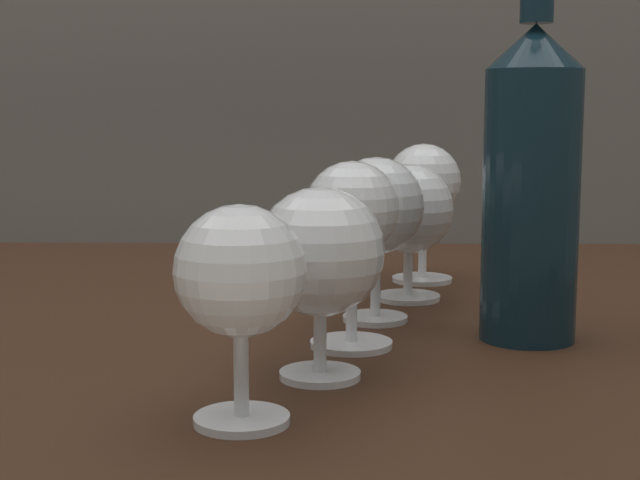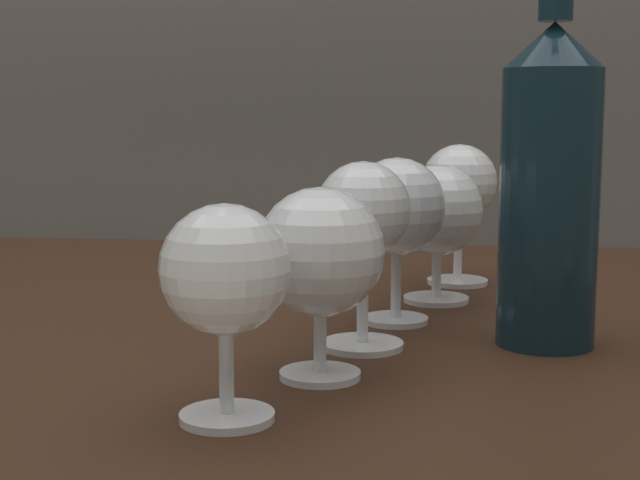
# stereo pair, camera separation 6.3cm
# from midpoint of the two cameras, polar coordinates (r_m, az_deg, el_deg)

# --- Properties ---
(dining_table) EXTENTS (1.22, 0.87, 0.77)m
(dining_table) POSITION_cam_midpoint_polar(r_m,az_deg,el_deg) (0.91, -10.57, -10.55)
(dining_table) COLOR #382114
(dining_table) RESTS_ON ground_plane
(wine_glass_pinot) EXTENTS (0.08, 0.08, 0.13)m
(wine_glass_pinot) POSITION_cam_midpoint_polar(r_m,az_deg,el_deg) (0.54, -8.24, -2.14)
(wine_glass_pinot) COLOR white
(wine_glass_pinot) RESTS_ON dining_table
(wine_glass_chardonnay) EXTENTS (0.09, 0.09, 0.13)m
(wine_glass_chardonnay) POSITION_cam_midpoint_polar(r_m,az_deg,el_deg) (0.63, -2.86, -0.78)
(wine_glass_chardonnay) COLOR white
(wine_glass_chardonnay) RESTS_ON dining_table
(wine_glass_rose) EXTENTS (0.07, 0.07, 0.15)m
(wine_glass_rose) POSITION_cam_midpoint_polar(r_m,az_deg,el_deg) (0.71, -0.56, 1.56)
(wine_glass_rose) COLOR white
(wine_glass_rose) RESTS_ON dining_table
(wine_glass_amber) EXTENTS (0.08, 0.08, 0.14)m
(wine_glass_amber) POSITION_cam_midpoint_polar(r_m,az_deg,el_deg) (0.80, 1.21, 1.93)
(wine_glass_amber) COLOR white
(wine_glass_amber) RESTS_ON dining_table
(wine_glass_port) EXTENTS (0.09, 0.09, 0.13)m
(wine_glass_port) POSITION_cam_midpoint_polar(r_m,az_deg,el_deg) (0.90, 3.46, 1.68)
(wine_glass_port) COLOR white
(wine_glass_port) RESTS_ON dining_table
(wine_glass_cabernet) EXTENTS (0.08, 0.08, 0.15)m
(wine_glass_cabernet) POSITION_cam_midpoint_polar(r_m,az_deg,el_deg) (1.00, 4.55, 3.32)
(wine_glass_cabernet) COLOR white
(wine_glass_cabernet) RESTS_ON dining_table
(wine_bottle) EXTENTS (0.08, 0.08, 0.32)m
(wine_bottle) POSITION_cam_midpoint_polar(r_m,az_deg,el_deg) (0.75, 10.48, 3.75)
(wine_bottle) COLOR #0F232D
(wine_bottle) RESTS_ON dining_table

